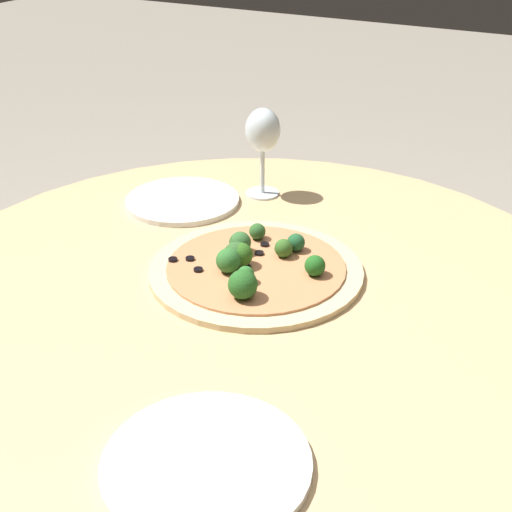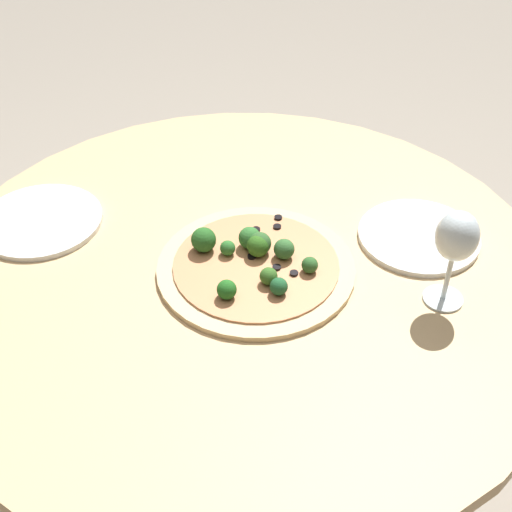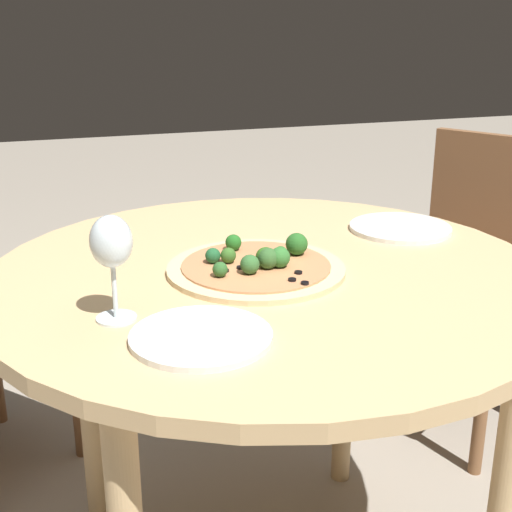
{
  "view_description": "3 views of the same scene",
  "coord_description": "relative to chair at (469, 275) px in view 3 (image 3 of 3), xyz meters",
  "views": [
    {
      "loc": [
        -0.8,
        -0.45,
        1.3
      ],
      "look_at": [
        0.03,
        0.01,
        0.78
      ],
      "focal_mm": 50.0,
      "sensor_mm": 36.0,
      "label": 1
    },
    {
      "loc": [
        0.59,
        -0.67,
        1.52
      ],
      "look_at": [
        0.03,
        0.01,
        0.78
      ],
      "focal_mm": 50.0,
      "sensor_mm": 36.0,
      "label": 2
    },
    {
      "loc": [
        0.4,
        1.16,
        1.21
      ],
      "look_at": [
        0.03,
        0.01,
        0.78
      ],
      "focal_mm": 50.0,
      "sensor_mm": 36.0,
      "label": 3
    }
  ],
  "objects": [
    {
      "name": "dining_table",
      "position": [
        0.79,
        0.5,
        0.2
      ],
      "size": [
        1.04,
        1.04,
        0.75
      ],
      "color": "tan",
      "rests_on": "ground_plane"
    },
    {
      "name": "chair",
      "position": [
        0.0,
        0.0,
        0.0
      ],
      "size": [
        0.55,
        0.55,
        0.87
      ],
      "rotation": [
        0.0,
        0.0,
        -4.15
      ],
      "color": "brown",
      "rests_on": "ground_plane"
    },
    {
      "name": "pizza",
      "position": [
        0.82,
        0.5,
        0.3
      ],
      "size": [
        0.33,
        0.33,
        0.06
      ],
      "color": "#DBBC89",
      "rests_on": "dining_table"
    },
    {
      "name": "wine_glass",
      "position": [
        1.09,
        0.64,
        0.41
      ],
      "size": [
        0.06,
        0.06,
        0.17
      ],
      "color": "silver",
      "rests_on": "dining_table"
    },
    {
      "name": "plate_near",
      "position": [
        0.98,
        0.75,
        0.29
      ],
      "size": [
        0.21,
        0.21,
        0.01
      ],
      "color": "silver",
      "rests_on": "dining_table"
    },
    {
      "name": "plate_far",
      "position": [
        0.44,
        0.36,
        0.29
      ],
      "size": [
        0.22,
        0.22,
        0.01
      ],
      "color": "silver",
      "rests_on": "dining_table"
    }
  ]
}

